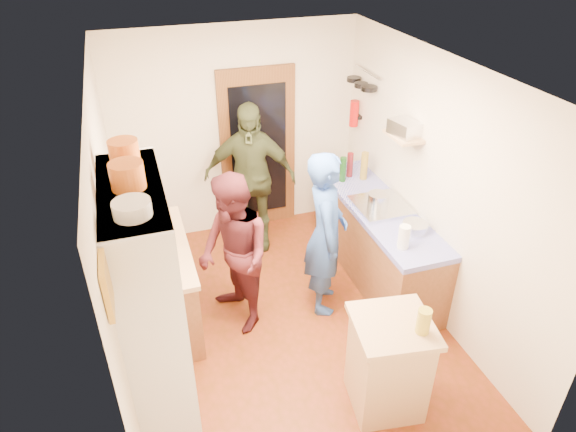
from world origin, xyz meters
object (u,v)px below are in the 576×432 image
hutch_body (154,320)px  person_back (251,178)px  person_left (235,252)px  person_hob (329,235)px  island_base (388,366)px  right_counter_base (375,242)px

hutch_body → person_back: (1.33, 2.31, -0.17)m
person_left → person_back: (0.50, 1.28, 0.10)m
hutch_body → person_back: hutch_body is taller
person_hob → person_back: size_ratio=0.95×
hutch_body → person_hob: 2.02m
hutch_body → person_hob: (1.77, 0.94, -0.22)m
island_base → person_hob: person_hob is taller
right_counter_base → island_base: (-0.73, -1.70, 0.01)m
hutch_body → person_left: hutch_body is taller
right_counter_base → person_back: bearing=139.2°
person_hob → person_back: 1.44m
right_counter_base → hutch_body: bearing=-152.5°
hutch_body → right_counter_base: (2.50, 1.30, -0.68)m
right_counter_base → person_left: person_left is taller
person_left → person_hob: bearing=71.0°
person_hob → person_back: bearing=36.3°
person_left → person_back: size_ratio=0.90×
island_base → person_hob: 1.42m
right_counter_base → person_left: bearing=-170.8°
right_counter_base → person_back: person_back is taller
right_counter_base → person_left: (-1.67, -0.27, 0.41)m
right_counter_base → person_hob: size_ratio=1.24×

